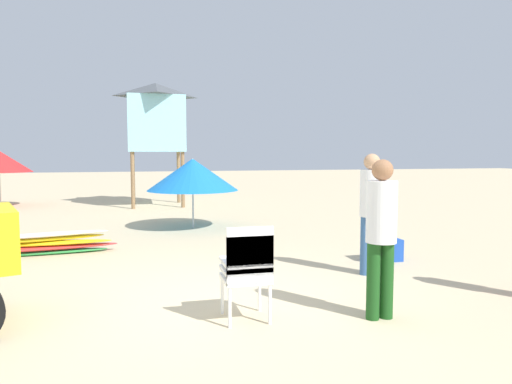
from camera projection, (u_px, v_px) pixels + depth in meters
ground at (206, 303)px, 5.47m from camera, size 80.00×80.00×0.00m
stacked_plastic_chairs at (247, 265)px, 4.81m from camera, size 0.48×0.48×1.02m
surfboard_pile at (41, 244)px, 8.03m from camera, size 2.67×0.70×0.40m
lifeguard_near_center at (371, 205)px, 6.69m from camera, size 0.32×0.32×1.75m
lifeguard_near_right at (381, 228)px, 4.89m from camera, size 0.32×0.32×1.69m
lifeguard_tower at (156, 117)px, 15.40m from camera, size 1.98×1.98×4.05m
beach_umbrella_mid at (193, 174)px, 10.91m from camera, size 2.13×2.13×1.63m
cooler_box at (383, 250)px, 7.65m from camera, size 0.53×0.38×0.35m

